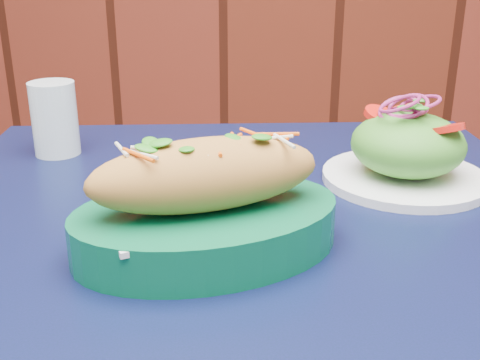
{
  "coord_description": "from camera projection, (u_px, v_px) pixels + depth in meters",
  "views": [
    {
      "loc": [
        0.25,
        0.86,
        1.05
      ],
      "look_at": [
        0.19,
        1.46,
        0.81
      ],
      "focal_mm": 45.0,
      "sensor_mm": 36.0,
      "label": 1
    }
  ],
  "objects": [
    {
      "name": "salad_plate",
      "position": [
        407.0,
        150.0,
        0.8
      ],
      "size": [
        0.22,
        0.22,
        0.12
      ],
      "rotation": [
        0.0,
        0.0,
        0.21
      ],
      "color": "white",
      "rests_on": "cafe_table"
    },
    {
      "name": "water_glass",
      "position": [
        55.0,
        119.0,
        0.91
      ],
      "size": [
        0.07,
        0.07,
        0.11
      ],
      "primitive_type": "cylinder",
      "color": "silver",
      "rests_on": "cafe_table"
    },
    {
      "name": "cafe_table",
      "position": [
        247.0,
        280.0,
        0.74
      ],
      "size": [
        0.9,
        0.9,
        0.75
      ],
      "rotation": [
        0.0,
        0.0,
        0.13
      ],
      "color": "black",
      "rests_on": "ground"
    },
    {
      "name": "banh_mi_basket",
      "position": [
        206.0,
        206.0,
        0.61
      ],
      "size": [
        0.33,
        0.28,
        0.13
      ],
      "rotation": [
        0.0,
        0.0,
        0.43
      ],
      "color": "#085A36",
      "rests_on": "cafe_table"
    }
  ]
}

